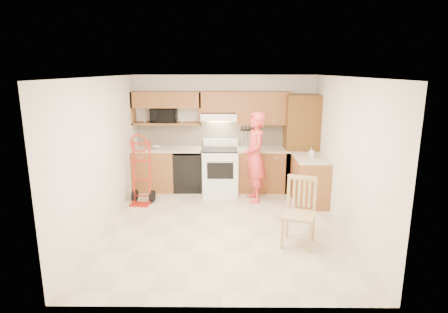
{
  "coord_description": "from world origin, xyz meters",
  "views": [
    {
      "loc": [
        0.05,
        -5.93,
        2.61
      ],
      "look_at": [
        0.0,
        0.5,
        1.1
      ],
      "focal_mm": 29.72,
      "sensor_mm": 36.0,
      "label": 1
    }
  ],
  "objects_px": {
    "microwave": "(164,115)",
    "hand_truck": "(140,173)",
    "range": "(220,167)",
    "person": "(255,157)",
    "dining_chair": "(299,213)"
  },
  "relations": [
    {
      "from": "microwave",
      "to": "hand_truck",
      "type": "relative_size",
      "value": 0.44
    },
    {
      "from": "dining_chair",
      "to": "range",
      "type": "bearing_deg",
      "value": 135.11
    },
    {
      "from": "range",
      "to": "person",
      "type": "distance_m",
      "value": 0.94
    },
    {
      "from": "microwave",
      "to": "hand_truck",
      "type": "height_order",
      "value": "microwave"
    },
    {
      "from": "range",
      "to": "hand_truck",
      "type": "xyz_separation_m",
      "value": [
        -1.56,
        -0.73,
        0.07
      ]
    },
    {
      "from": "microwave",
      "to": "range",
      "type": "bearing_deg",
      "value": -13.06
    },
    {
      "from": "microwave",
      "to": "person",
      "type": "height_order",
      "value": "person"
    },
    {
      "from": "hand_truck",
      "to": "dining_chair",
      "type": "xyz_separation_m",
      "value": [
        2.79,
        -1.76,
        -0.11
      ]
    },
    {
      "from": "person",
      "to": "hand_truck",
      "type": "relative_size",
      "value": 1.44
    },
    {
      "from": "microwave",
      "to": "person",
      "type": "xyz_separation_m",
      "value": [
        1.93,
        -0.83,
        -0.74
      ]
    },
    {
      "from": "microwave",
      "to": "dining_chair",
      "type": "height_order",
      "value": "microwave"
    },
    {
      "from": "person",
      "to": "dining_chair",
      "type": "xyz_separation_m",
      "value": [
        0.53,
        -1.96,
        -0.39
      ]
    },
    {
      "from": "microwave",
      "to": "dining_chair",
      "type": "bearing_deg",
      "value": -48.22
    },
    {
      "from": "person",
      "to": "hand_truck",
      "type": "bearing_deg",
      "value": -95.09
    },
    {
      "from": "microwave",
      "to": "person",
      "type": "bearing_deg",
      "value": -22.75
    }
  ]
}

